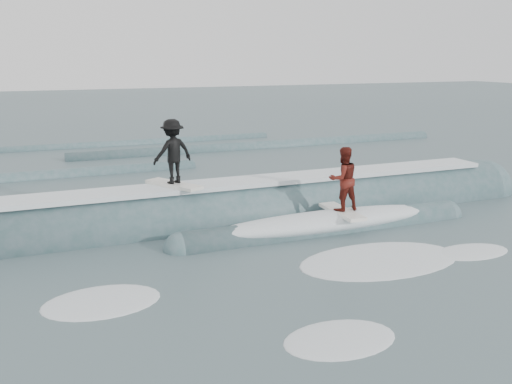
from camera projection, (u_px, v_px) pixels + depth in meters
name	position (u px, v px, depth m)	size (l,w,h in m)	color
ground	(318.00, 270.00, 13.99)	(160.00, 160.00, 0.00)	#3A4F54
breaking_wave	(253.00, 218.00, 18.28)	(22.04, 3.98, 2.41)	#36595C
surfer_black	(173.00, 153.00, 17.05)	(1.44, 2.02, 2.03)	silver
surfer_red	(343.00, 181.00, 16.98)	(0.94, 2.01, 2.02)	white
whitewater	(305.00, 275.00, 13.66)	(14.89, 6.99, 0.10)	white
far_swells	(133.00, 157.00, 29.39)	(38.51, 8.65, 0.80)	#36595C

